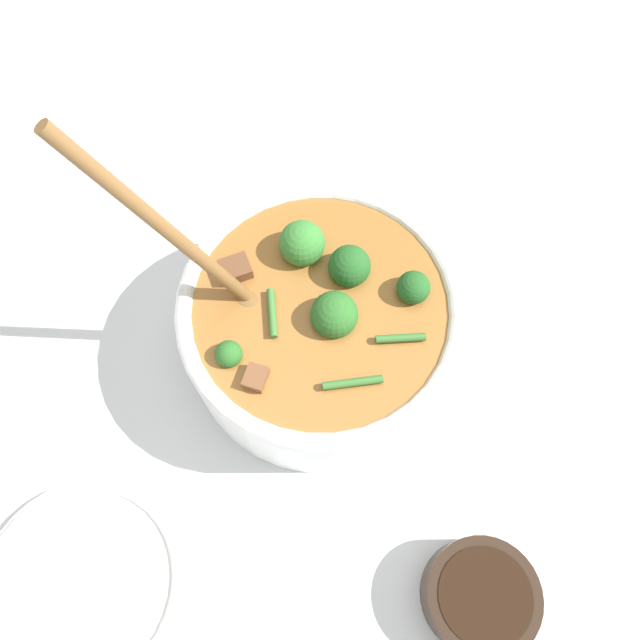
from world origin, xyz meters
TOP-DOWN VIEW (x-y plane):
  - ground_plane at (0.00, 0.00)m, footprint 4.00×4.00m
  - stew_bowl at (0.00, -0.00)m, footprint 0.31×0.26m
  - condiment_bowl at (-0.16, 0.22)m, footprint 0.10×0.10m
  - empty_plate at (0.19, 0.25)m, footprint 0.18×0.18m

SIDE VIEW (x-z plane):
  - ground_plane at x=0.00m, z-range 0.00..0.00m
  - empty_plate at x=0.19m, z-range 0.00..0.02m
  - condiment_bowl at x=-0.16m, z-range 0.00..0.05m
  - stew_bowl at x=0.00m, z-range -0.09..0.22m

